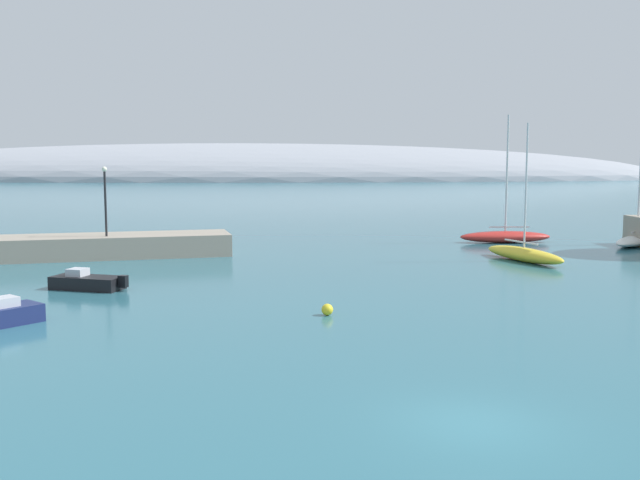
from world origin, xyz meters
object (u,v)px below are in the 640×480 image
object	(u,v)px
harbor_lamp_post	(105,194)
motorboat_black_foreground	(87,282)
sailboat_white_mid_mooring	(637,239)
sailboat_red_near_shore	(505,236)
sailboat_yellow_outer_mooring	(524,254)
mooring_buoy_yellow	(327,310)

from	to	relation	value
harbor_lamp_post	motorboat_black_foreground	bearing A→B (deg)	-79.64
sailboat_white_mid_mooring	motorboat_black_foreground	world-z (taller)	sailboat_white_mid_mooring
sailboat_white_mid_mooring	sailboat_red_near_shore	bearing A→B (deg)	-59.62
sailboat_red_near_shore	sailboat_yellow_outer_mooring	size ratio (longest dim) A/B	1.13
sailboat_red_near_shore	sailboat_white_mid_mooring	distance (m)	10.39
motorboat_black_foreground	mooring_buoy_yellow	bearing A→B (deg)	168.50
sailboat_white_mid_mooring	mooring_buoy_yellow	distance (m)	36.57
harbor_lamp_post	sailboat_yellow_outer_mooring	bearing A→B (deg)	-4.37
sailboat_yellow_outer_mooring	harbor_lamp_post	distance (m)	29.12
sailboat_red_near_shore	sailboat_yellow_outer_mooring	xyz separation A→B (m)	(-1.88, -11.03, -0.04)
motorboat_black_foreground	mooring_buoy_yellow	distance (m)	14.27
sailboat_white_mid_mooring	harbor_lamp_post	bearing A→B (deg)	-38.88
sailboat_yellow_outer_mooring	mooring_buoy_yellow	world-z (taller)	sailboat_yellow_outer_mooring
sailboat_yellow_outer_mooring	harbor_lamp_post	size ratio (longest dim) A/B	1.92
sailboat_white_mid_mooring	sailboat_yellow_outer_mooring	distance (m)	15.05
sailboat_red_near_shore	motorboat_black_foreground	bearing A→B (deg)	34.64
sailboat_red_near_shore	sailboat_white_mid_mooring	size ratio (longest dim) A/B	1.17
motorboat_black_foreground	mooring_buoy_yellow	xyz separation A→B (m)	(12.56, -6.77, -0.13)
harbor_lamp_post	sailboat_red_near_shore	bearing A→B (deg)	16.08
sailboat_yellow_outer_mooring	motorboat_black_foreground	bearing A→B (deg)	-90.96
sailboat_yellow_outer_mooring	harbor_lamp_post	xyz separation A→B (m)	(-28.76, 2.20, 3.98)
sailboat_red_near_shore	sailboat_yellow_outer_mooring	world-z (taller)	sailboat_red_near_shore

